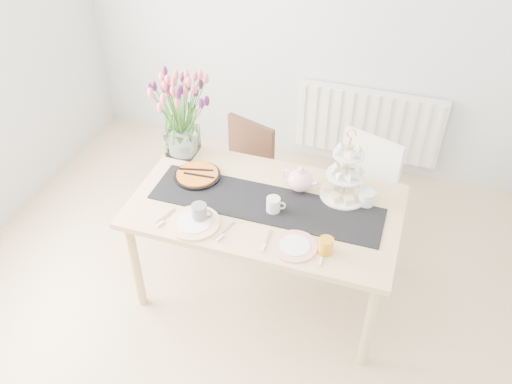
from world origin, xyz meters
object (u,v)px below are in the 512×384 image
(chair_brown, at_px, (243,167))
(mug_grey, at_px, (199,212))
(tart_tin, at_px, (197,176))
(mug_white, at_px, (273,205))
(teapot, at_px, (300,180))
(cake_stand, at_px, (345,180))
(cream_jug, at_px, (366,198))
(chair_white, at_px, (360,189))
(plate_right, at_px, (295,246))
(plate_left, at_px, (194,223))
(mug_orange, at_px, (326,246))
(radiator, at_px, (368,124))
(tulip_vase, at_px, (179,104))
(dining_table, at_px, (266,214))

(chair_brown, xyz_separation_m, mug_grey, (0.06, -0.91, 0.34))
(tart_tin, xyz_separation_m, mug_white, (0.55, -0.16, 0.03))
(teapot, height_order, mug_grey, teapot)
(cake_stand, xyz_separation_m, cream_jug, (0.14, -0.04, -0.08))
(chair_white, height_order, cake_stand, cake_stand)
(mug_white, height_order, plate_right, mug_white)
(plate_right, bearing_deg, plate_left, 180.00)
(mug_white, relative_size, mug_orange, 1.03)
(chair_brown, distance_m, teapot, 0.81)
(mug_grey, bearing_deg, tart_tin, 108.06)
(radiator, relative_size, mug_grey, 11.29)
(cake_stand, height_order, cream_jug, cake_stand)
(mug_white, relative_size, plate_left, 0.33)
(radiator, bearing_deg, plate_left, -111.43)
(tulip_vase, xyz_separation_m, tart_tin, (0.20, -0.23, -0.35))
(radiator, xyz_separation_m, mug_orange, (0.03, -1.86, 0.35))
(cake_stand, height_order, teapot, cake_stand)
(teapot, distance_m, mug_orange, 0.54)
(cream_jug, bearing_deg, mug_grey, -178.26)
(cake_stand, distance_m, teapot, 0.27)
(tart_tin, xyz_separation_m, mug_grey, (0.17, -0.36, 0.04))
(chair_white, relative_size, mug_grey, 8.25)
(plate_right, bearing_deg, mug_white, 128.83)
(cake_stand, bearing_deg, chair_brown, 151.42)
(tulip_vase, xyz_separation_m, mug_grey, (0.37, -0.59, -0.32))
(tulip_vase, bearing_deg, cream_jug, -7.03)
(cake_stand, height_order, plate_left, cake_stand)
(teapot, bearing_deg, tart_tin, -156.76)
(tart_tin, bearing_deg, cream_jug, 4.11)
(teapot, bearing_deg, chair_brown, 155.16)
(chair_brown, height_order, mug_white, mug_white)
(radiator, distance_m, plate_right, 1.90)
(mug_orange, bearing_deg, plate_left, 116.18)
(mug_grey, bearing_deg, mug_white, 20.88)
(chair_brown, bearing_deg, tulip_vase, -114.77)
(chair_brown, bearing_deg, mug_white, -39.19)
(dining_table, relative_size, mug_white, 16.35)
(chair_white, xyz_separation_m, mug_white, (-0.42, -0.67, 0.29))
(mug_grey, relative_size, mug_orange, 1.12)
(radiator, height_order, mug_grey, mug_grey)
(teapot, xyz_separation_m, mug_orange, (0.27, -0.47, -0.03))
(radiator, relative_size, plate_right, 4.82)
(radiator, relative_size, teapot, 4.85)
(cream_jug, relative_size, mug_grey, 0.89)
(radiator, height_order, plate_left, plate_left)
(radiator, bearing_deg, dining_table, -104.18)
(cake_stand, bearing_deg, teapot, -173.84)
(mug_white, bearing_deg, mug_grey, -162.83)
(mug_grey, relative_size, plate_right, 0.43)
(dining_table, bearing_deg, teapot, 50.27)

